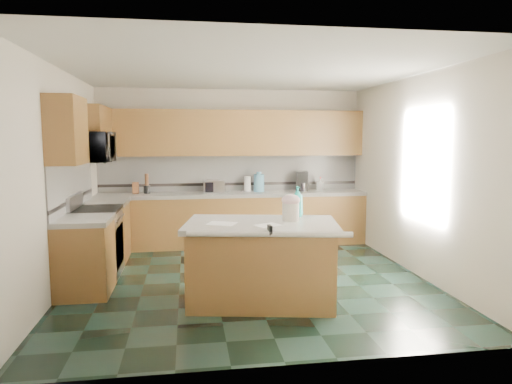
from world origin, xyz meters
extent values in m
plane|color=black|center=(0.00, 0.00, 0.00)|extent=(4.60, 4.60, 0.00)
plane|color=white|center=(0.00, 0.00, 2.70)|extent=(4.60, 4.60, 0.00)
cube|color=silver|center=(0.00, 2.32, 1.35)|extent=(4.60, 0.04, 2.70)
cube|color=silver|center=(0.00, -2.32, 1.35)|extent=(4.60, 0.04, 2.70)
cube|color=silver|center=(-2.32, 0.00, 1.35)|extent=(0.04, 4.60, 2.70)
cube|color=silver|center=(2.32, 0.00, 1.35)|extent=(0.04, 4.60, 2.70)
cube|color=#432C12|center=(0.00, 2.00, 0.43)|extent=(4.60, 0.60, 0.86)
cube|color=white|center=(0.00, 2.00, 0.89)|extent=(4.60, 0.64, 0.06)
cube|color=#432C12|center=(0.00, 2.13, 1.94)|extent=(4.60, 0.33, 0.78)
cube|color=silver|center=(0.00, 2.29, 1.24)|extent=(4.60, 0.02, 0.63)
cube|color=black|center=(0.00, 2.28, 1.04)|extent=(4.60, 0.01, 0.05)
cube|color=#432C12|center=(-2.00, 1.29, 0.43)|extent=(0.60, 0.82, 0.86)
cube|color=white|center=(-2.00, 1.29, 0.89)|extent=(0.64, 0.82, 0.06)
cube|color=#432C12|center=(-2.00, -0.24, 0.43)|extent=(0.60, 0.72, 0.86)
cube|color=white|center=(-2.00, -0.24, 0.89)|extent=(0.64, 0.72, 0.06)
cube|color=silver|center=(-2.29, 0.55, 1.24)|extent=(0.02, 2.30, 0.63)
cube|color=black|center=(-2.28, 0.55, 1.04)|extent=(0.01, 2.30, 0.05)
cube|color=#432C12|center=(-2.13, 1.42, 1.94)|extent=(0.33, 1.09, 0.78)
cube|color=#432C12|center=(-2.13, -0.24, 1.94)|extent=(0.33, 0.72, 0.78)
cube|color=#B7B7BC|center=(-2.00, 0.50, 0.44)|extent=(0.60, 0.76, 0.88)
cube|color=black|center=(-1.71, 0.50, 0.40)|extent=(0.02, 0.68, 0.55)
cube|color=black|center=(-2.00, 0.50, 0.90)|extent=(0.62, 0.78, 0.04)
cylinder|color=#B7B7BC|center=(-1.68, 0.50, 0.78)|extent=(0.02, 0.66, 0.02)
cube|color=#B7B7BC|center=(-2.26, 0.50, 1.02)|extent=(0.06, 0.76, 0.18)
imported|color=#B7B7BC|center=(-2.00, 0.50, 1.73)|extent=(0.50, 0.73, 0.41)
cube|color=#432C12|center=(0.03, -0.82, 0.43)|extent=(1.71, 1.17, 0.86)
cube|color=white|center=(0.03, -0.82, 0.89)|extent=(1.83, 1.29, 0.06)
cylinder|color=white|center=(0.03, -1.33, 0.89)|extent=(1.66, 0.36, 0.06)
cylinder|color=white|center=(0.38, -0.77, 1.02)|extent=(0.24, 0.24, 0.20)
ellipsoid|color=beige|center=(0.38, -0.77, 1.15)|extent=(0.21, 0.21, 0.13)
cylinder|color=tan|center=(0.38, -0.77, 1.20)|extent=(0.07, 0.02, 0.02)
sphere|color=tan|center=(0.35, -0.77, 1.20)|extent=(0.04, 0.04, 0.04)
sphere|color=tan|center=(0.42, -0.77, 1.20)|extent=(0.04, 0.04, 0.04)
imported|color=#20B5B6|center=(0.52, -0.51, 1.10)|extent=(0.15, 0.15, 0.36)
cube|color=white|center=(0.07, -1.01, 0.92)|extent=(0.32, 0.29, 0.00)
cube|color=white|center=(-0.41, -0.84, 0.92)|extent=(0.37, 0.33, 0.00)
cube|color=black|center=(0.04, -1.31, 0.93)|extent=(0.04, 0.11, 0.09)
cylinder|color=black|center=(0.04, -1.37, 0.91)|extent=(0.02, 0.07, 0.02)
cube|color=#472814|center=(-1.64, 2.05, 1.02)|extent=(0.11, 0.15, 0.21)
cylinder|color=black|center=(-1.46, 2.08, 0.99)|extent=(0.11, 0.11, 0.14)
cylinder|color=#472814|center=(-1.46, 2.08, 1.16)|extent=(0.06, 0.06, 0.20)
cube|color=#B7B7BC|center=(-0.32, 2.05, 1.02)|extent=(0.37, 0.27, 0.21)
cube|color=black|center=(-0.32, 1.94, 1.02)|extent=(0.32, 0.01, 0.17)
cylinder|color=white|center=(0.26, 2.10, 1.05)|extent=(0.12, 0.12, 0.27)
cylinder|color=#B7B7BC|center=(0.26, 2.10, 0.93)|extent=(0.18, 0.18, 0.01)
cylinder|color=#5290AE|center=(0.46, 2.06, 1.07)|extent=(0.19, 0.19, 0.30)
cylinder|color=#5290AE|center=(0.46, 2.06, 1.25)|extent=(0.09, 0.09, 0.04)
cube|color=black|center=(1.24, 2.08, 1.09)|extent=(0.25, 0.26, 0.35)
cylinder|color=black|center=(1.24, 2.03, 0.99)|extent=(0.14, 0.14, 0.14)
imported|color=white|center=(1.57, 2.05, 1.03)|extent=(0.14, 0.14, 0.21)
cylinder|color=red|center=(1.57, 2.05, 1.15)|extent=(0.02, 0.02, 0.03)
cube|color=white|center=(2.29, -0.20, 1.50)|extent=(0.02, 1.40, 1.10)
camera|label=1|loc=(-0.77, -5.77, 1.86)|focal=32.00mm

